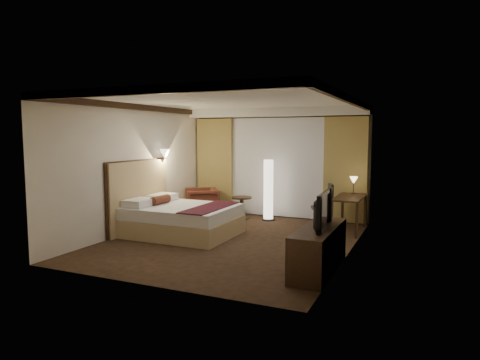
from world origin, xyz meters
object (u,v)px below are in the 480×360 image
at_px(bed, 183,220).
at_px(dresser, 319,249).
at_px(side_table, 242,208).
at_px(floor_lamp, 268,190).
at_px(armchair, 202,201).
at_px(television, 318,207).
at_px(office_chair, 322,207).
at_px(desk, 349,214).

relative_size(bed, dresser, 1.22).
bearing_deg(side_table, dresser, -50.26).
xyz_separation_m(side_table, floor_lamp, (0.65, 0.11, 0.47)).
height_order(armchair, television, television).
height_order(side_table, dresser, dresser).
height_order(bed, television, television).
height_order(office_chair, television, television).
bearing_deg(television, office_chair, 8.46).
height_order(floor_lamp, desk, floor_lamp).
xyz_separation_m(armchair, side_table, (0.98, 0.25, -0.13)).
relative_size(side_table, television, 0.51).
distance_m(side_table, desk, 2.67).
height_order(desk, office_chair, office_chair).
height_order(armchair, side_table, armchair).
height_order(armchair, desk, armchair).
bearing_deg(office_chair, desk, -19.84).
bearing_deg(television, desk, -2.87).
relative_size(office_chair, dresser, 0.58).
height_order(side_table, office_chair, office_chair).
bearing_deg(desk, floor_lamp, 167.98).
height_order(side_table, television, television).
bearing_deg(bed, office_chair, 33.95).
height_order(floor_lamp, television, floor_lamp).
xyz_separation_m(office_chair, dresser, (0.63, -2.88, -0.16)).
xyz_separation_m(desk, television, (0.02, -2.93, 0.61)).
bearing_deg(armchair, dresser, 16.59).
distance_m(dresser, television, 0.65).
distance_m(armchair, television, 4.75).
bearing_deg(office_chair, side_table, 145.25).
height_order(side_table, desk, desk).
bearing_deg(desk, office_chair, -175.06).
bearing_deg(armchair, side_table, 69.93).
xyz_separation_m(bed, television, (3.10, -1.20, 0.67)).
distance_m(office_chair, dresser, 2.95).
relative_size(desk, television, 1.19).
bearing_deg(floor_lamp, armchair, -167.65).
height_order(bed, side_table, bed).
relative_size(side_table, floor_lamp, 0.37).
relative_size(armchair, television, 0.76).
distance_m(armchair, floor_lamp, 1.70).
xyz_separation_m(side_table, desk, (2.65, -0.31, 0.10)).
bearing_deg(television, dresser, -93.27).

